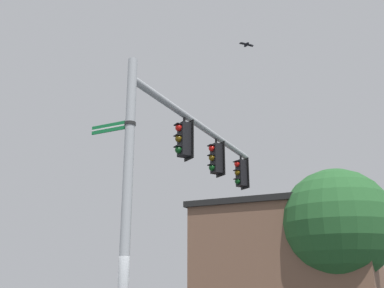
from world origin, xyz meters
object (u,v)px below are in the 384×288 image
(traffic_light_mid_outer, at_px, (241,173))
(street_name_sign, at_px, (119,126))
(bird_flying, at_px, (246,45))
(traffic_light_mid_inner, at_px, (216,158))
(traffic_light_nearest_pole, at_px, (184,139))

(traffic_light_mid_outer, height_order, street_name_sign, traffic_light_mid_outer)
(bird_flying, bearing_deg, traffic_light_mid_inner, -7.42)
(traffic_light_nearest_pole, distance_m, traffic_light_mid_outer, 4.83)
(traffic_light_mid_inner, bearing_deg, traffic_light_nearest_pole, 123.12)
(street_name_sign, bearing_deg, traffic_light_mid_outer, -59.42)
(traffic_light_mid_inner, height_order, traffic_light_mid_outer, same)
(traffic_light_nearest_pole, height_order, traffic_light_mid_outer, same)
(traffic_light_mid_outer, xyz_separation_m, bird_flying, (-3.71, 2.33, 3.20))
(traffic_light_nearest_pole, xyz_separation_m, street_name_sign, (-1.27, 2.56, -0.42))
(traffic_light_mid_inner, bearing_deg, bird_flying, 172.58)
(traffic_light_mid_inner, relative_size, street_name_sign, 1.16)
(traffic_light_mid_inner, relative_size, traffic_light_mid_outer, 1.00)
(traffic_light_mid_inner, relative_size, bird_flying, 2.67)
(bird_flying, bearing_deg, street_name_sign, 92.60)
(traffic_light_mid_outer, xyz_separation_m, street_name_sign, (-3.90, 6.61, -0.42))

